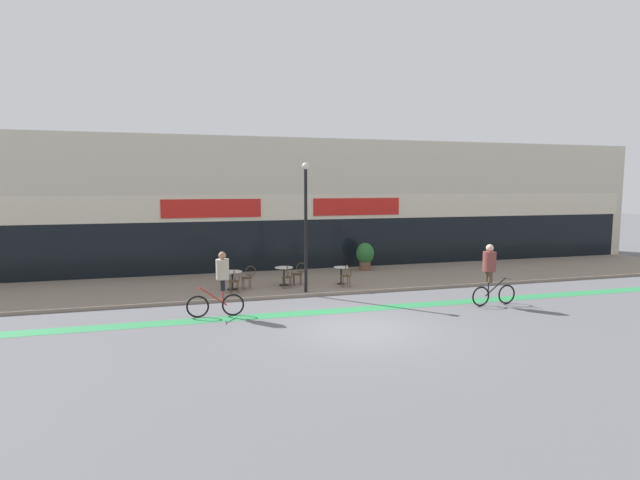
{
  "coord_description": "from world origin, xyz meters",
  "views": [
    {
      "loc": [
        -5.01,
        -13.23,
        4.14
      ],
      "look_at": [
        0.44,
        5.87,
        1.98
      ],
      "focal_mm": 28.0,
      "sensor_mm": 36.0,
      "label": 1
    }
  ],
  "objects_px": {
    "bistro_table_1": "(284,272)",
    "cafe_chair_2_near": "(346,274)",
    "planter_pot": "(365,255)",
    "cyclist_0": "(490,270)",
    "bistro_table_2": "(341,272)",
    "bistro_table_0": "(232,276)",
    "lamp_post": "(306,218)",
    "cafe_chair_0_side": "(248,276)",
    "cafe_chair_0_near": "(234,279)",
    "cyclist_1": "(220,280)",
    "cafe_chair_1_side": "(299,272)",
    "cafe_chair_1_near": "(287,275)"
  },
  "relations": [
    {
      "from": "bistro_table_1",
      "to": "cafe_chair_0_near",
      "type": "relative_size",
      "value": 0.82
    },
    {
      "from": "bistro_table_0",
      "to": "cafe_chair_0_near",
      "type": "xyz_separation_m",
      "value": [
        0.0,
        -0.63,
        -0.0
      ]
    },
    {
      "from": "bistro_table_0",
      "to": "bistro_table_1",
      "type": "bearing_deg",
      "value": 7.56
    },
    {
      "from": "cyclist_0",
      "to": "cafe_chair_0_side",
      "type": "bearing_deg",
      "value": 147.39
    },
    {
      "from": "cafe_chair_1_side",
      "to": "cyclist_0",
      "type": "bearing_deg",
      "value": 145.49
    },
    {
      "from": "cafe_chair_0_near",
      "to": "cyclist_1",
      "type": "distance_m",
      "value": 3.0
    },
    {
      "from": "cyclist_1",
      "to": "cafe_chair_0_side",
      "type": "bearing_deg",
      "value": -107.76
    },
    {
      "from": "cafe_chair_1_side",
      "to": "cyclist_1",
      "type": "distance_m",
      "value": 5.14
    },
    {
      "from": "bistro_table_1",
      "to": "cafe_chair_1_side",
      "type": "bearing_deg",
      "value": -0.72
    },
    {
      "from": "bistro_table_1",
      "to": "cafe_chair_0_side",
      "type": "distance_m",
      "value": 1.51
    },
    {
      "from": "bistro_table_2",
      "to": "cafe_chair_1_near",
      "type": "height_order",
      "value": "cafe_chair_1_near"
    },
    {
      "from": "bistro_table_1",
      "to": "cafe_chair_2_near",
      "type": "relative_size",
      "value": 0.82
    },
    {
      "from": "cafe_chair_0_side",
      "to": "planter_pot",
      "type": "distance_m",
      "value": 6.6
    },
    {
      "from": "cafe_chair_0_side",
      "to": "planter_pot",
      "type": "height_order",
      "value": "planter_pot"
    },
    {
      "from": "cafe_chair_1_near",
      "to": "cafe_chair_1_side",
      "type": "relative_size",
      "value": 1.0
    },
    {
      "from": "bistro_table_1",
      "to": "bistro_table_2",
      "type": "xyz_separation_m",
      "value": [
        2.31,
        -0.38,
        -0.03
      ]
    },
    {
      "from": "cyclist_0",
      "to": "cafe_chair_0_near",
      "type": "bearing_deg",
      "value": 152.73
    },
    {
      "from": "cafe_chair_0_side",
      "to": "cafe_chair_2_near",
      "type": "distance_m",
      "value": 3.86
    },
    {
      "from": "cafe_chair_1_near",
      "to": "lamp_post",
      "type": "xyz_separation_m",
      "value": [
        0.54,
        -0.86,
        2.32
      ]
    },
    {
      "from": "lamp_post",
      "to": "cyclist_1",
      "type": "xyz_separation_m",
      "value": [
        -3.38,
        -2.28,
        -1.79
      ]
    },
    {
      "from": "bistro_table_2",
      "to": "planter_pot",
      "type": "relative_size",
      "value": 0.54
    },
    {
      "from": "cafe_chair_0_near",
      "to": "bistro_table_0",
      "type": "bearing_deg",
      "value": -3.17
    },
    {
      "from": "bistro_table_0",
      "to": "cyclist_0",
      "type": "bearing_deg",
      "value": -28.5
    },
    {
      "from": "cafe_chair_0_near",
      "to": "cafe_chair_1_side",
      "type": "xyz_separation_m",
      "value": [
        2.73,
        0.9,
        0.0
      ]
    },
    {
      "from": "planter_pot",
      "to": "cyclist_0",
      "type": "bearing_deg",
      "value": -76.37
    },
    {
      "from": "bistro_table_0",
      "to": "cyclist_0",
      "type": "xyz_separation_m",
      "value": [
        8.38,
        -4.55,
        0.61
      ]
    },
    {
      "from": "cafe_chair_1_near",
      "to": "cyclist_0",
      "type": "distance_m",
      "value": 7.58
    },
    {
      "from": "cafe_chair_0_near",
      "to": "cyclist_1",
      "type": "xyz_separation_m",
      "value": [
        -0.74,
        -2.86,
        0.53
      ]
    },
    {
      "from": "cafe_chair_0_side",
      "to": "lamp_post",
      "type": "distance_m",
      "value": 3.3
    },
    {
      "from": "bistro_table_2",
      "to": "lamp_post",
      "type": "bearing_deg",
      "value": -148.13
    },
    {
      "from": "cafe_chair_0_side",
      "to": "cyclist_1",
      "type": "relative_size",
      "value": 0.43
    },
    {
      "from": "cafe_chair_0_near",
      "to": "cafe_chair_0_side",
      "type": "xyz_separation_m",
      "value": [
        0.62,
        0.63,
        0.0
      ]
    },
    {
      "from": "bistro_table_1",
      "to": "lamp_post",
      "type": "bearing_deg",
      "value": -70.1
    },
    {
      "from": "bistro_table_0",
      "to": "cafe_chair_2_near",
      "type": "xyz_separation_m",
      "value": [
        4.42,
        -0.73,
        -0.0
      ]
    },
    {
      "from": "cafe_chair_0_near",
      "to": "cafe_chair_2_near",
      "type": "height_order",
      "value": "same"
    },
    {
      "from": "bistro_table_2",
      "to": "cyclist_0",
      "type": "height_order",
      "value": "cyclist_0"
    },
    {
      "from": "bistro_table_2",
      "to": "bistro_table_1",
      "type": "bearing_deg",
      "value": 170.61
    },
    {
      "from": "cafe_chair_1_near",
      "to": "cafe_chair_2_near",
      "type": "distance_m",
      "value": 2.34
    },
    {
      "from": "cyclist_0",
      "to": "cafe_chair_1_side",
      "type": "bearing_deg",
      "value": 137.34
    },
    {
      "from": "lamp_post",
      "to": "cyclist_1",
      "type": "bearing_deg",
      "value": -145.97
    },
    {
      "from": "bistro_table_2",
      "to": "cafe_chair_2_near",
      "type": "distance_m",
      "value": 0.63
    },
    {
      "from": "bistro_table_2",
      "to": "cyclist_1",
      "type": "bearing_deg",
      "value": -146.7
    },
    {
      "from": "planter_pot",
      "to": "bistro_table_2",
      "type": "bearing_deg",
      "value": -126.69
    },
    {
      "from": "bistro_table_2",
      "to": "cafe_chair_0_side",
      "type": "relative_size",
      "value": 0.79
    },
    {
      "from": "cafe_chair_1_side",
      "to": "bistro_table_1",
      "type": "bearing_deg",
      "value": 5.27
    },
    {
      "from": "bistro_table_1",
      "to": "bistro_table_2",
      "type": "relative_size",
      "value": 1.05
    },
    {
      "from": "bistro_table_0",
      "to": "planter_pot",
      "type": "relative_size",
      "value": 0.59
    },
    {
      "from": "bistro_table_0",
      "to": "lamp_post",
      "type": "height_order",
      "value": "lamp_post"
    },
    {
      "from": "bistro_table_1",
      "to": "cafe_chair_2_near",
      "type": "xyz_separation_m",
      "value": [
        2.31,
        -1.01,
        -0.02
      ]
    },
    {
      "from": "cafe_chair_0_side",
      "to": "planter_pot",
      "type": "xyz_separation_m",
      "value": [
        5.97,
        2.81,
        0.21
      ]
    }
  ]
}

